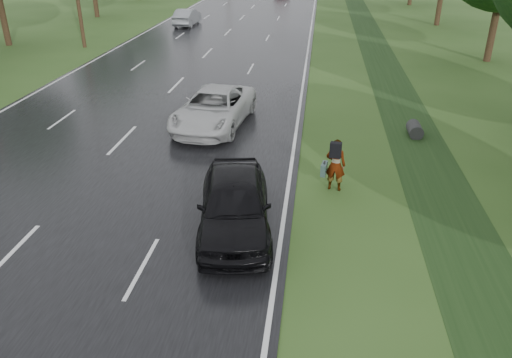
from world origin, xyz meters
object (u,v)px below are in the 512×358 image
object	(u,v)px
silver_sedan	(187,17)
pedestrian	(335,164)
dark_sedan	(234,204)
white_pickup	(214,108)

from	to	relation	value
silver_sedan	pedestrian	bearing A→B (deg)	113.87
dark_sedan	silver_sedan	bearing A→B (deg)	97.47
pedestrian	dark_sedan	size ratio (longest dim) A/B	0.36
white_pickup	silver_sedan	distance (m)	25.94
dark_sedan	white_pickup	bearing A→B (deg)	96.41
white_pickup	pedestrian	bearing A→B (deg)	-40.42
pedestrian	silver_sedan	xyz separation A→B (m)	(-12.30, 30.06, -0.13)
pedestrian	dark_sedan	world-z (taller)	pedestrian
dark_sedan	silver_sedan	world-z (taller)	dark_sedan
pedestrian	white_pickup	bearing A→B (deg)	-36.58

